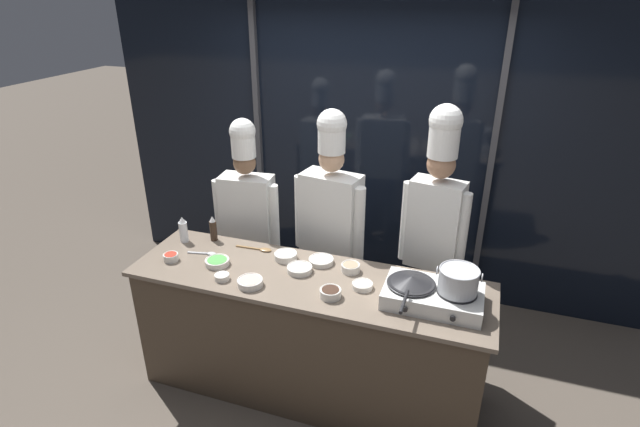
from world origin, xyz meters
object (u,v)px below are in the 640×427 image
squeeze_bottle_clear (183,230)px  chef_sous (331,215)px  prep_bowl_chicken (300,269)px  serving_spoon_solid (261,249)px  prep_bowl_mushrooms (351,267)px  prep_bowl_rice (222,277)px  chef_line (436,216)px  chef_head (248,211)px  prep_bowl_scallions (217,262)px  serving_spoon_slotted (207,253)px  prep_bowl_chili_flakes (171,257)px  portable_stove (433,296)px  prep_bowl_soy_glaze (330,292)px  squeeze_bottle_soy (213,229)px  frying_pan (411,280)px  prep_bowl_onion (286,255)px  prep_bowl_shrimp (250,282)px  stock_pot (459,280)px  prep_bowl_noodles (362,285)px  prep_bowl_garlic (321,260)px

squeeze_bottle_clear → chef_sous: bearing=25.5°
prep_bowl_chicken → serving_spoon_solid: bearing=153.6°
prep_bowl_mushrooms → prep_bowl_rice: 0.84m
prep_bowl_chicken → chef_sous: size_ratio=0.09×
prep_bowl_mushrooms → serving_spoon_solid: 0.69m
prep_bowl_chicken → chef_sous: bearing=87.5°
serving_spoon_solid → chef_line: (1.16, 0.41, 0.26)m
chef_head → serving_spoon_solid: bearing=121.4°
prep_bowl_scallions → serving_spoon_slotted: bearing=144.6°
prep_bowl_chili_flakes → prep_bowl_chicken: prep_bowl_chili_flakes is taller
portable_stove → prep_bowl_chili_flakes: bearing=-177.6°
prep_bowl_soy_glaze → squeeze_bottle_soy: bearing=158.0°
frying_pan → prep_bowl_chicken: 0.76m
frying_pan → prep_bowl_onion: frying_pan is taller
squeeze_bottle_soy → prep_bowl_onion: squeeze_bottle_soy is taller
portable_stove → serving_spoon_slotted: portable_stove is taller
serving_spoon_slotted → chef_line: bearing=21.6°
prep_bowl_soy_glaze → prep_bowl_shrimp: size_ratio=0.82×
serving_spoon_slotted → chef_line: size_ratio=0.10×
squeeze_bottle_soy → prep_bowl_chicken: 0.80m
prep_bowl_soy_glaze → chef_sous: 0.85m
prep_bowl_scallions → prep_bowl_onion: 0.47m
prep_bowl_scallions → chef_sous: 0.91m
stock_pot → squeeze_bottle_soy: bearing=170.8°
prep_bowl_scallions → prep_bowl_noodles: bearing=2.3°
prep_bowl_shrimp → portable_stove: bearing=9.2°
prep_bowl_scallions → serving_spoon_solid: size_ratio=0.61×
stock_pot → chef_line: size_ratio=0.13×
prep_bowl_mushrooms → serving_spoon_solid: bearing=174.3°
prep_bowl_scallions → serving_spoon_slotted: (-0.14, 0.10, -0.02)m
prep_bowl_mushrooms → chef_line: size_ratio=0.06×
chef_sous → squeeze_bottle_soy: bearing=35.5°
prep_bowl_scallions → prep_bowl_onion: bearing=28.3°
prep_bowl_garlic → chef_head: 0.88m
prep_bowl_rice → prep_bowl_onion: size_ratio=0.61×
squeeze_bottle_soy → serving_spoon_slotted: squeeze_bottle_soy is taller
prep_bowl_noodles → chef_sous: chef_sous is taller
prep_bowl_chicken → serving_spoon_slotted: prep_bowl_chicken is taller
squeeze_bottle_soy → serving_spoon_slotted: 0.23m
squeeze_bottle_soy → squeeze_bottle_clear: size_ratio=0.98×
chef_head → chef_line: size_ratio=0.89×
chef_head → chef_line: chef_line is taller
prep_bowl_mushrooms → chef_line: 0.71m
prep_bowl_chili_flakes → chef_sous: bearing=39.0°
prep_bowl_chili_flakes → chef_sous: (0.92, 0.74, 0.13)m
prep_bowl_chicken → chef_line: 1.02m
chef_head → chef_sous: 0.70m
prep_bowl_shrimp → serving_spoon_solid: (-0.13, 0.44, -0.02)m
portable_stove → prep_bowl_rice: (-1.32, -0.18, -0.03)m
serving_spoon_slotted → chef_sous: 0.95m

